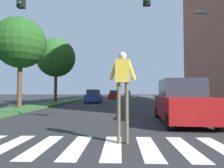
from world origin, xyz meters
name	(u,v)px	position (x,y,z in m)	size (l,w,h in m)	color
ground_plane	(116,101)	(0.00, 30.00, 0.00)	(140.00, 140.00, 0.00)	#262628
crosswalk	(95,147)	(0.00, 6.16, 0.00)	(6.75, 2.20, 0.01)	silver
median_strip	(66,101)	(-7.02, 28.00, 0.07)	(2.76, 64.00, 0.15)	#2D5B28
tree_mid	(20,43)	(-7.47, 16.38, 5.35)	(4.10, 4.10, 7.28)	#4C3823
tree_far	(56,58)	(-7.11, 23.97, 5.50)	(4.66, 4.66, 7.69)	#4C3823
sidewalk_right	(173,101)	(7.85, 28.00, 0.07)	(3.00, 64.00, 0.15)	#9E9991
traffic_light_gantry	(20,16)	(-3.28, 8.53, 4.37)	(9.04, 0.30, 6.00)	gold
street_lamp_right	(206,50)	(7.25, 16.14, 4.59)	(1.02, 0.24, 7.50)	slate
pedestrian_performer	(123,82)	(0.71, 6.49, 1.66)	(0.75, 0.28, 2.49)	brown
suv_crossing	(181,102)	(3.44, 10.21, 0.93)	(2.28, 4.73, 1.97)	maroon
sedan_midblock	(94,97)	(-2.77, 25.71, 0.77)	(1.83, 4.05, 1.67)	navy
sedan_distant	(114,95)	(-0.53, 39.28, 0.78)	(2.22, 4.45, 1.67)	maroon
sedan_far_horizon	(128,94)	(2.67, 55.17, 0.78)	(2.01, 4.46, 1.67)	gray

